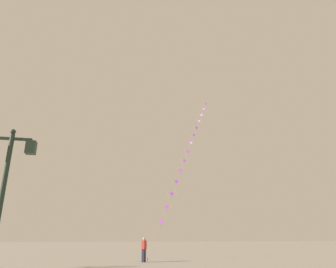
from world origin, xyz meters
The scene contains 4 objects.
ground_plane centered at (0.00, 20.00, 0.00)m, with size 160.00×160.00×0.00m, color gray.
twin_lantern_lamp_post centered at (-3.23, 7.45, 3.43)m, with size 1.45×0.28×4.96m.
kite_train centered at (8.52, 30.58, 11.00)m, with size 10.56×14.80×20.94m.
kite_flyer centered at (2.62, 21.59, 0.90)m, with size 0.47×0.60×1.71m.
Camera 1 is at (-0.23, -2.07, 1.84)m, focal length 32.14 mm.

